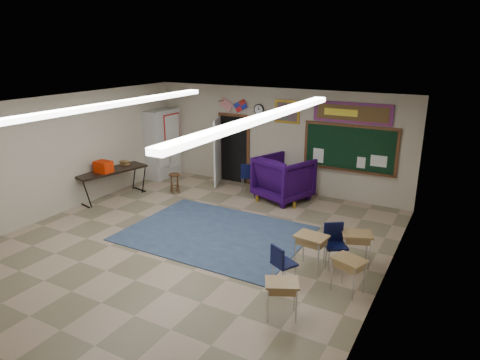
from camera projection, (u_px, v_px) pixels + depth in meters
The scene contains 24 objects.
floor at pixel (188, 246), 9.28m from camera, with size 9.00×9.00×0.00m, color gray.
back_wall at pixel (276, 140), 12.58m from camera, with size 8.00×0.04×3.00m, color #B1A58F.
left_wall at pixel (55, 156), 10.68m from camera, with size 0.04×9.00×3.00m, color #B1A58F.
right_wall at pixel (384, 216), 6.97m from camera, with size 0.04×9.00×3.00m, color #B1A58F.
ceiling at pixel (182, 107), 8.38m from camera, with size 8.00×9.00×0.04m, color silver.
area_rug at pixel (215, 233), 9.85m from camera, with size 4.00×3.00×0.02m, color #384F6B.
fluorescent_strips at pixel (182, 110), 8.39m from camera, with size 3.86×6.00×0.10m, color white, non-canonical shape.
doorway at pixel (229, 149), 13.28m from camera, with size 1.10×0.89×2.16m.
chalkboard at pixel (349, 150), 11.54m from camera, with size 2.55×0.14×1.30m.
bulletin_board at pixel (352, 113), 11.24m from camera, with size 2.10×0.05×0.55m.
framed_art_print at pixel (287, 112), 12.13m from camera, with size 0.75×0.05×0.65m.
wall_clock at pixel (259, 109), 12.55m from camera, with size 0.32×0.05×0.32m.
wall_flags at pixel (233, 103), 12.88m from camera, with size 1.16×0.06×0.70m, color red, non-canonical shape.
storage_cabinet at pixel (163, 144), 13.88m from camera, with size 0.59×1.25×2.20m.
wingback_armchair at pixel (284, 178), 11.92m from camera, with size 1.31×1.35×1.23m, color #1E0539.
student_chair_reading at pixel (248, 177), 12.62m from camera, with size 0.44×0.44×0.88m, color black, non-canonical shape.
student_chair_desk_a at pixel (284, 265), 7.68m from camera, with size 0.39×0.39×0.78m, color black, non-canonical shape.
student_chair_desk_b at pixel (335, 247), 8.28m from camera, with size 0.43×0.43×0.86m, color black, non-canonical shape.
student_desk_front_left at pixel (311, 250), 8.20m from camera, with size 0.64×0.51×0.71m.
student_desk_front_right at pixel (356, 247), 8.36m from camera, with size 0.69×0.61×0.68m.
student_desk_back_left at pixel (282, 297), 6.75m from camera, with size 0.65×0.59×0.63m.
student_desk_back_right at pixel (348, 273), 7.44m from camera, with size 0.64×0.55×0.65m.
folding_table at pixel (112, 183), 12.05m from camera, with size 1.13×2.11×1.14m.
wooden_stool at pixel (175, 183), 12.50m from camera, with size 0.33×0.33×0.58m.
Camera 1 is at (5.09, -6.80, 4.16)m, focal length 32.00 mm.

